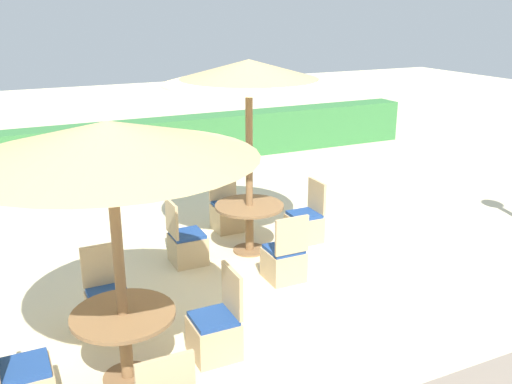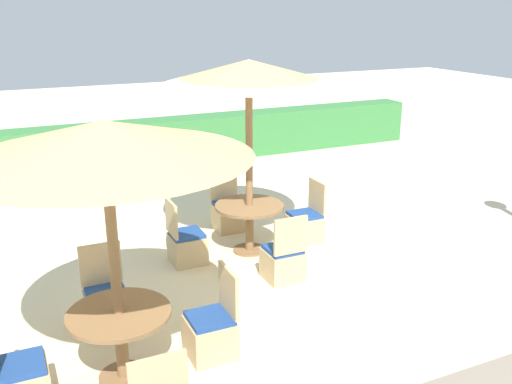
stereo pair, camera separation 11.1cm
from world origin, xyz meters
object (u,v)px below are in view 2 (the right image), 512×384
Objects in this scene: round_table_center at (249,216)px; patio_chair_front_left_west at (20,382)px; parasol_center at (249,73)px; parasol_front_left at (104,141)px; patio_chair_center_south at (283,261)px; round_table_front_left at (120,328)px; patio_chair_center_west at (186,245)px; patio_chair_center_east at (305,225)px; patio_chair_front_left_north at (107,306)px; patio_chair_center_north at (228,214)px; patio_chair_front_left_east at (212,332)px.

round_table_center is 1.06× the size of patio_chair_front_left_west.
parasol_center is 1.08× the size of parasol_front_left.
parasol_center is at bearing 91.40° from patio_chair_center_south.
patio_chair_center_west is at bearing 58.47° from round_table_front_left.
parasol_center is 2.50m from patio_chair_center_west.
patio_chair_front_left_north is at bearing 110.82° from patio_chair_center_east.
patio_chair_center_east is 3.44m from patio_chair_front_left_north.
parasol_front_left is (-2.37, -3.15, 2.08)m from patio_chair_center_north.
patio_chair_front_left_east is at bearing -122.57° from parasol_center.
patio_chair_center_east is at bearing 118.44° from patio_chair_front_left_west.
parasol_center is 2.78× the size of round_table_center.
patio_chair_center_south is 1.00× the size of patio_chair_center_west.
parasol_front_left is 2.27m from patio_chair_front_left_east.
patio_chair_center_west is 1.89m from patio_chair_center_east.
round_table_front_left is at bearing -136.38° from parasol_center.
patio_chair_center_west is 2.63m from round_table_front_left.
patio_chair_front_left_north is (-2.28, -1.23, -0.29)m from round_table_center.
patio_chair_center_south is 1.87m from patio_chair_front_left_east.
patio_chair_front_left_west is at bearing -176.94° from round_table_front_left.
parasol_center is 2.96× the size of patio_chair_front_left_west.
patio_chair_center_east and patio_chair_front_left_north have the same top height.
patio_chair_center_north is at bearing 89.31° from patio_chair_center_south.
parasol_front_left is 2.75× the size of patio_chair_front_left_east.
patio_chair_center_south and patio_chair_front_left_north have the same top height.
patio_chair_front_left_east is (-1.44, -1.20, 0.00)m from patio_chair_center_south.
patio_chair_center_south and patio_chair_front_left_east have the same top height.
patio_chair_front_left_north is at bearing -151.74° from parasol_center.
parasol_center reaches higher than patio_chair_front_left_west.
round_table_front_left is 1.05× the size of patio_chair_front_left_east.
parasol_center is 2.96× the size of patio_chair_center_south.
patio_chair_center_north reaches higher than round_table_center.
patio_chair_center_east is at bearing -159.18° from patio_chair_front_left_north.
patio_chair_front_left_west is (-4.17, -2.26, 0.00)m from patio_chair_center_east.
patio_chair_center_south is 2.65m from round_table_front_left.
patio_chair_center_west is 1.00× the size of patio_chair_front_left_west.
round_table_front_left is at bearing 90.13° from patio_chair_front_left_east.
round_table_front_left is 1.03m from patio_chair_front_left_north.
round_table_front_left is (-2.33, -2.22, -2.03)m from parasol_center.
patio_chair_center_south and patio_chair_center_north have the same top height.
patio_chair_center_north is 1.36m from patio_chair_center_west.
parasol_center is at bearing 43.62° from round_table_front_left.
round_table_center is at bearing 43.62° from parasol_front_left.
parasol_front_left is at bearing 93.06° from patio_chair_front_left_west.
patio_chair_center_west is 1.00× the size of patio_chair_center_east.
patio_chair_center_west is 1.82m from patio_chair_front_left_north.
patio_chair_center_east is at bearing 133.28° from patio_chair_center_north.
patio_chair_center_south reaches higher than round_table_center.
parasol_front_left reaches higher than patio_chair_front_left_east.
parasol_center is at bearing 43.62° from parasol_front_left.
round_table_center is at bearing -151.74° from patio_chair_front_left_north.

